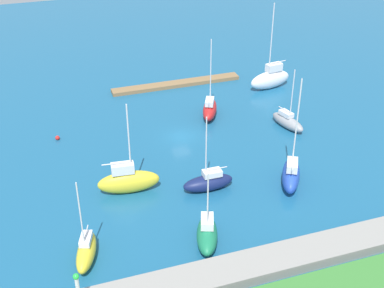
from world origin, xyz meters
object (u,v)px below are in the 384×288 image
sailboat_green_lone_south (207,234)px  sailboat_yellow_far_south (86,251)px  sailboat_blue_far_north (291,174)px  sailboat_yellow_center_basin (128,181)px  mooring_buoy_red (57,138)px  sailboat_gray_near_pier (288,121)px  sailboat_white_by_breakwater (270,78)px  pier_dock (177,84)px  harbor_beacon (78,287)px  sailboat_navy_along_channel (208,182)px  sailboat_red_east_end (210,109)px

sailboat_green_lone_south → sailboat_yellow_far_south: bearing=-76.7°
sailboat_green_lone_south → sailboat_blue_far_north: (-13.44, -6.80, 0.34)m
sailboat_yellow_center_basin → mooring_buoy_red: 17.03m
sailboat_gray_near_pier → mooring_buoy_red: 33.38m
sailboat_yellow_center_basin → sailboat_white_by_breakwater: 36.79m
pier_dock → sailboat_green_lone_south: bearing=77.3°
harbor_beacon → sailboat_navy_along_channel: (-17.45, -14.42, -2.25)m
sailboat_white_by_breakwater → sailboat_red_east_end: size_ratio=1.20×
sailboat_white_by_breakwater → sailboat_blue_far_north: (10.30, 26.74, -0.24)m
pier_dock → sailboat_green_lone_south: 40.57m
sailboat_green_lone_south → sailboat_red_east_end: size_ratio=0.74×
harbor_beacon → sailboat_white_by_breakwater: (-37.73, -38.96, -1.59)m
sailboat_gray_near_pier → sailboat_blue_far_north: 14.73m
pier_dock → sailboat_gray_near_pier: bearing=119.5°
pier_dock → mooring_buoy_red: size_ratio=36.06×
sailboat_yellow_far_south → sailboat_yellow_center_basin: bearing=165.5°
pier_dock → sailboat_red_east_end: 12.77m
sailboat_yellow_center_basin → sailboat_yellow_far_south: sailboat_yellow_center_basin is taller
sailboat_navy_along_channel → sailboat_yellow_far_south: size_ratio=1.03×
sailboat_yellow_far_south → mooring_buoy_red: sailboat_yellow_far_south is taller
sailboat_white_by_breakwater → mooring_buoy_red: sailboat_white_by_breakwater is taller
harbor_beacon → sailboat_white_by_breakwater: size_ratio=0.25×
sailboat_green_lone_south → sailboat_red_east_end: sailboat_red_east_end is taller
sailboat_navy_along_channel → sailboat_blue_far_north: (-9.98, 2.21, 0.42)m
sailboat_gray_near_pier → sailboat_white_by_breakwater: size_ratio=0.63×
sailboat_white_by_breakwater → sailboat_blue_far_north: bearing=59.3°
sailboat_gray_near_pier → mooring_buoy_red: sailboat_gray_near_pier is taller
harbor_beacon → mooring_buoy_red: harbor_beacon is taller
mooring_buoy_red → sailboat_white_by_breakwater: bearing=-170.0°
sailboat_yellow_center_basin → sailboat_navy_along_channel: size_ratio=1.17×
sailboat_green_lone_south → sailboat_white_by_breakwater: 41.10m
pier_dock → sailboat_blue_far_north: (-4.54, 32.77, 1.20)m
sailboat_yellow_center_basin → sailboat_red_east_end: sailboat_red_east_end is taller
sailboat_blue_far_north → harbor_beacon: bearing=143.4°
sailboat_blue_far_north → sailboat_yellow_far_south: (25.86, 5.35, -0.37)m
pier_dock → sailboat_gray_near_pier: 22.49m
harbor_beacon → sailboat_navy_along_channel: size_ratio=0.37×
sailboat_green_lone_south → sailboat_navy_along_channel: sailboat_navy_along_channel is taller
sailboat_blue_far_north → mooring_buoy_red: size_ratio=22.31×
sailboat_gray_near_pier → mooring_buoy_red: bearing=-116.8°
sailboat_red_east_end → pier_dock: bearing=32.1°
sailboat_red_east_end → mooring_buoy_red: bearing=115.1°
harbor_beacon → mooring_buoy_red: size_ratio=5.97×
mooring_buoy_red → sailboat_blue_far_north: bearing=142.0°
sailboat_blue_far_north → mooring_buoy_red: (26.07, -20.36, -1.20)m
pier_dock → sailboat_green_lone_south: sailboat_green_lone_south is taller
sailboat_yellow_center_basin → sailboat_yellow_far_south: size_ratio=1.21×
sailboat_white_by_breakwater → mooring_buoy_red: (36.37, 6.38, -1.44)m
sailboat_green_lone_south → mooring_buoy_red: size_ratio=14.43×
sailboat_yellow_center_basin → pier_dock: bearing=68.4°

